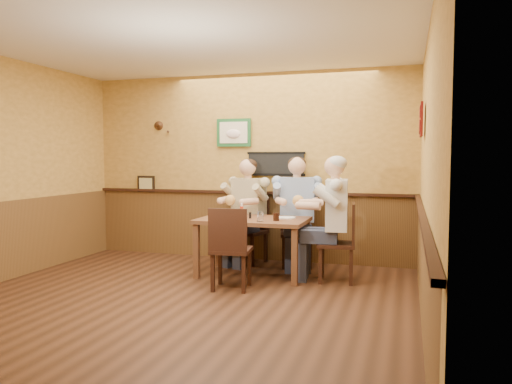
# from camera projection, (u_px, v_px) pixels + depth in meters

# --- Properties ---
(room) EXTENTS (5.02, 5.03, 2.81)m
(room) POSITION_uv_depth(u_px,v_px,m) (191.00, 144.00, 5.27)
(room) COLOR #331C0F
(room) RESTS_ON ground
(dining_table) EXTENTS (1.40, 0.90, 0.75)m
(dining_table) POSITION_uv_depth(u_px,v_px,m) (253.00, 225.00, 6.53)
(dining_table) COLOR brown
(dining_table) RESTS_ON ground
(chair_back_left) EXTENTS (0.55, 0.55, 0.96)m
(chair_back_left) POSITION_uv_depth(u_px,v_px,m) (249.00, 230.00, 7.28)
(chair_back_left) COLOR #321A0F
(chair_back_left) RESTS_ON ground
(chair_back_right) EXTENTS (0.55, 0.55, 0.98)m
(chair_back_right) POSITION_uv_depth(u_px,v_px,m) (297.00, 232.00, 7.05)
(chair_back_right) COLOR #321A0F
(chair_back_right) RESTS_ON ground
(chair_right_end) EXTENTS (0.50, 0.50, 0.98)m
(chair_right_end) POSITION_uv_depth(u_px,v_px,m) (336.00, 242.00, 6.20)
(chair_right_end) COLOR #321A0F
(chair_right_end) RESTS_ON ground
(chair_near_side) EXTENTS (0.50, 0.50, 0.97)m
(chair_near_side) POSITION_uv_depth(u_px,v_px,m) (231.00, 248.00, 5.85)
(chair_near_side) COLOR #321A0F
(chair_near_side) RESTS_ON ground
(diner_tan_shirt) EXTENTS (0.78, 0.78, 1.37)m
(diner_tan_shirt) POSITION_uv_depth(u_px,v_px,m) (249.00, 217.00, 7.27)
(diner_tan_shirt) COLOR #C3B186
(diner_tan_shirt) RESTS_ON ground
(diner_blue_polo) EXTENTS (0.78, 0.78, 1.40)m
(diner_blue_polo) POSITION_uv_depth(u_px,v_px,m) (297.00, 218.00, 7.03)
(diner_blue_polo) COLOR #839AC4
(diner_blue_polo) RESTS_ON ground
(diner_white_elder) EXTENTS (0.71, 0.71, 1.40)m
(diner_white_elder) POSITION_uv_depth(u_px,v_px,m) (337.00, 225.00, 6.19)
(diner_white_elder) COLOR silver
(diner_white_elder) RESTS_ON ground
(water_glass_left) EXTENTS (0.09, 0.09, 0.12)m
(water_glass_left) POSITION_uv_depth(u_px,v_px,m) (221.00, 214.00, 6.44)
(water_glass_left) COLOR silver
(water_glass_left) RESTS_ON dining_table
(water_glass_mid) EXTENTS (0.09, 0.09, 0.12)m
(water_glass_mid) POSITION_uv_depth(u_px,v_px,m) (260.00, 216.00, 6.21)
(water_glass_mid) COLOR white
(water_glass_mid) RESTS_ON dining_table
(cola_tumbler) EXTENTS (0.08, 0.08, 0.10)m
(cola_tumbler) POSITION_uv_depth(u_px,v_px,m) (276.00, 217.00, 6.27)
(cola_tumbler) COLOR black
(cola_tumbler) RESTS_ON dining_table
(hot_sauce_bottle) EXTENTS (0.06, 0.06, 0.19)m
(hot_sauce_bottle) POSITION_uv_depth(u_px,v_px,m) (242.00, 212.00, 6.44)
(hot_sauce_bottle) COLOR #B22C13
(hot_sauce_bottle) RESTS_ON dining_table
(salt_shaker) EXTENTS (0.05, 0.05, 0.10)m
(salt_shaker) POSITION_uv_depth(u_px,v_px,m) (238.00, 214.00, 6.59)
(salt_shaker) COLOR silver
(salt_shaker) RESTS_ON dining_table
(pepper_shaker) EXTENTS (0.03, 0.03, 0.08)m
(pepper_shaker) POSITION_uv_depth(u_px,v_px,m) (250.00, 215.00, 6.52)
(pepper_shaker) COLOR black
(pepper_shaker) RESTS_ON dining_table
(plate_far_left) EXTENTS (0.28, 0.28, 0.02)m
(plate_far_left) POSITION_uv_depth(u_px,v_px,m) (232.00, 215.00, 6.79)
(plate_far_left) COLOR silver
(plate_far_left) RESTS_ON dining_table
(plate_far_right) EXTENTS (0.31, 0.31, 0.02)m
(plate_far_right) POSITION_uv_depth(u_px,v_px,m) (286.00, 218.00, 6.54)
(plate_far_right) COLOR white
(plate_far_right) RESTS_ON dining_table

